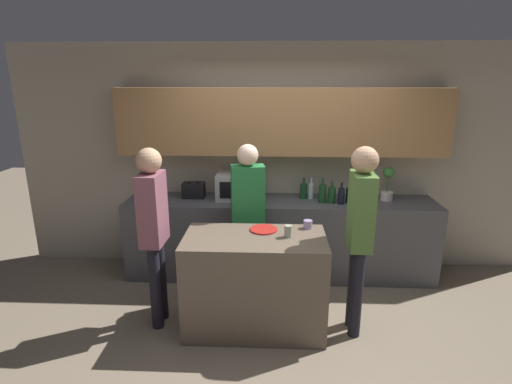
{
  "coord_description": "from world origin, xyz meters",
  "views": [
    {
      "loc": [
        -0.09,
        -3.05,
        2.31
      ],
      "look_at": [
        -0.25,
        0.55,
        1.27
      ],
      "focal_mm": 28.0,
      "sensor_mm": 36.0,
      "label": 1
    }
  ],
  "objects_px": {
    "bottle_0": "(304,191)",
    "bottle_2": "(322,193)",
    "person_left": "(360,225)",
    "cup_0": "(288,231)",
    "bottle_6": "(358,191)",
    "toaster": "(194,190)",
    "bottle_1": "(311,191)",
    "potted_plant": "(388,184)",
    "person_right": "(153,223)",
    "plate_on_island": "(264,229)",
    "bottle_3": "(332,195)",
    "microwave": "(239,186)",
    "bottle_4": "(341,196)",
    "cup_1": "(308,224)",
    "person_center": "(248,208)",
    "bottle_5": "(349,195)"
  },
  "relations": [
    {
      "from": "bottle_0",
      "to": "bottle_2",
      "type": "bearing_deg",
      "value": -37.05
    },
    {
      "from": "bottle_0",
      "to": "person_left",
      "type": "relative_size",
      "value": 0.14
    },
    {
      "from": "cup_0",
      "to": "bottle_6",
      "type": "bearing_deg",
      "value": 52.63
    },
    {
      "from": "toaster",
      "to": "bottle_1",
      "type": "xyz_separation_m",
      "value": [
        1.39,
        0.02,
        0.01
      ]
    },
    {
      "from": "potted_plant",
      "to": "person_right",
      "type": "bearing_deg",
      "value": -154.59
    },
    {
      "from": "bottle_0",
      "to": "plate_on_island",
      "type": "height_order",
      "value": "bottle_0"
    },
    {
      "from": "bottle_1",
      "to": "plate_on_island",
      "type": "bearing_deg",
      "value": -117.43
    },
    {
      "from": "toaster",
      "to": "bottle_3",
      "type": "xyz_separation_m",
      "value": [
        1.61,
        -0.14,
        0.01
      ]
    },
    {
      "from": "toaster",
      "to": "potted_plant",
      "type": "distance_m",
      "value": 2.27
    },
    {
      "from": "toaster",
      "to": "bottle_1",
      "type": "relative_size",
      "value": 1.03
    },
    {
      "from": "microwave",
      "to": "bottle_4",
      "type": "relative_size",
      "value": 2.08
    },
    {
      "from": "potted_plant",
      "to": "bottle_6",
      "type": "bearing_deg",
      "value": -170.61
    },
    {
      "from": "cup_1",
      "to": "person_center",
      "type": "bearing_deg",
      "value": 148.67
    },
    {
      "from": "person_left",
      "to": "potted_plant",
      "type": "bearing_deg",
      "value": -23.39
    },
    {
      "from": "bottle_0",
      "to": "person_center",
      "type": "height_order",
      "value": "person_center"
    },
    {
      "from": "bottle_1",
      "to": "person_right",
      "type": "distance_m",
      "value": 1.93
    },
    {
      "from": "person_right",
      "to": "potted_plant",
      "type": "bearing_deg",
      "value": 116.85
    },
    {
      "from": "bottle_5",
      "to": "bottle_6",
      "type": "height_order",
      "value": "bottle_6"
    },
    {
      "from": "person_right",
      "to": "plate_on_island",
      "type": "bearing_deg",
      "value": 99.52
    },
    {
      "from": "bottle_1",
      "to": "person_left",
      "type": "distance_m",
      "value": 1.26
    },
    {
      "from": "microwave",
      "to": "potted_plant",
      "type": "relative_size",
      "value": 1.32
    },
    {
      "from": "toaster",
      "to": "person_left",
      "type": "relative_size",
      "value": 0.15
    },
    {
      "from": "bottle_4",
      "to": "bottle_5",
      "type": "distance_m",
      "value": 0.12
    },
    {
      "from": "bottle_5",
      "to": "cup_1",
      "type": "xyz_separation_m",
      "value": [
        -0.54,
        -0.82,
        -0.06
      ]
    },
    {
      "from": "potted_plant",
      "to": "bottle_5",
      "type": "relative_size",
      "value": 1.69
    },
    {
      "from": "bottle_2",
      "to": "person_left",
      "type": "distance_m",
      "value": 1.09
    },
    {
      "from": "bottle_2",
      "to": "person_center",
      "type": "distance_m",
      "value": 0.94
    },
    {
      "from": "bottle_4",
      "to": "cup_1",
      "type": "xyz_separation_m",
      "value": [
        -0.43,
        -0.76,
        -0.06
      ]
    },
    {
      "from": "bottle_1",
      "to": "person_center",
      "type": "relative_size",
      "value": 0.15
    },
    {
      "from": "bottle_1",
      "to": "bottle_6",
      "type": "xyz_separation_m",
      "value": [
        0.53,
        -0.08,
        0.03
      ]
    },
    {
      "from": "microwave",
      "to": "bottle_0",
      "type": "distance_m",
      "value": 0.76
    },
    {
      "from": "bottle_2",
      "to": "person_left",
      "type": "bearing_deg",
      "value": -79.16
    },
    {
      "from": "bottle_0",
      "to": "bottle_4",
      "type": "height_order",
      "value": "bottle_4"
    },
    {
      "from": "potted_plant",
      "to": "bottle_0",
      "type": "height_order",
      "value": "potted_plant"
    },
    {
      "from": "potted_plant",
      "to": "bottle_1",
      "type": "distance_m",
      "value": 0.88
    },
    {
      "from": "potted_plant",
      "to": "plate_on_island",
      "type": "height_order",
      "value": "potted_plant"
    },
    {
      "from": "bottle_0",
      "to": "cup_1",
      "type": "relative_size",
      "value": 2.87
    },
    {
      "from": "bottle_0",
      "to": "bottle_1",
      "type": "relative_size",
      "value": 0.96
    },
    {
      "from": "toaster",
      "to": "person_right",
      "type": "bearing_deg",
      "value": -97.26
    },
    {
      "from": "person_center",
      "to": "cup_0",
      "type": "bearing_deg",
      "value": 114.8
    },
    {
      "from": "potted_plant",
      "to": "bottle_5",
      "type": "distance_m",
      "value": 0.48
    },
    {
      "from": "bottle_1",
      "to": "person_right",
      "type": "xyz_separation_m",
      "value": [
        -1.53,
        -1.17,
        0.01
      ]
    },
    {
      "from": "microwave",
      "to": "cup_1",
      "type": "xyz_separation_m",
      "value": [
        0.74,
        -0.93,
        -0.12
      ]
    },
    {
      "from": "bottle_6",
      "to": "bottle_4",
      "type": "bearing_deg",
      "value": -151.55
    },
    {
      "from": "plate_on_island",
      "to": "person_right",
      "type": "relative_size",
      "value": 0.15
    },
    {
      "from": "toaster",
      "to": "bottle_5",
      "type": "relative_size",
      "value": 1.11
    },
    {
      "from": "bottle_1",
      "to": "bottle_2",
      "type": "bearing_deg",
      "value": -51.86
    },
    {
      "from": "toaster",
      "to": "person_left",
      "type": "distance_m",
      "value": 2.09
    },
    {
      "from": "microwave",
      "to": "bottle_0",
      "type": "relative_size",
      "value": 2.14
    },
    {
      "from": "bottle_6",
      "to": "cup_1",
      "type": "height_order",
      "value": "bottle_6"
    }
  ]
}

